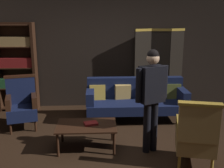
{
  "coord_description": "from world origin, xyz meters",
  "views": [
    {
      "loc": [
        -0.25,
        -4.17,
        2.21
      ],
      "look_at": [
        0.0,
        0.8,
        0.95
      ],
      "focal_mm": 43.86,
      "sensor_mm": 36.0,
      "label": 1
    }
  ],
  "objects": [
    {
      "name": "armchair_wing_left",
      "position": [
        -1.79,
        1.09,
        0.49
      ],
      "size": [
        0.71,
        0.7,
        1.04
      ],
      "color": "black",
      "rests_on": "ground_plane"
    },
    {
      "name": "folding_screen",
      "position": [
        1.24,
        2.31,
        0.99
      ],
      "size": [
        1.3,
        0.33,
        1.9
      ],
      "color": "black",
      "rests_on": "ground_plane"
    },
    {
      "name": "ground_plane",
      "position": [
        0.0,
        0.0,
        0.0
      ],
      "size": [
        10.0,
        10.0,
        0.0
      ],
      "primitive_type": "plane",
      "color": "black"
    },
    {
      "name": "back_wall",
      "position": [
        0.0,
        2.45,
        1.4
      ],
      "size": [
        7.2,
        0.1,
        2.8
      ],
      "primitive_type": "cube",
      "color": "black",
      "rests_on": "ground_plane"
    },
    {
      "name": "velvet_couch",
      "position": [
        0.55,
        1.46,
        0.46
      ],
      "size": [
        2.12,
        0.78,
        0.88
      ],
      "color": "black",
      "rests_on": "ground_plane"
    },
    {
      "name": "armchair_gilt_accent",
      "position": [
        1.18,
        -0.5,
        0.49
      ],
      "size": [
        0.7,
        0.69,
        1.04
      ],
      "color": "#B78E33",
      "rests_on": "ground_plane"
    },
    {
      "name": "bookshelf",
      "position": [
        -2.15,
        2.19,
        1.07
      ],
      "size": [
        0.9,
        0.32,
        2.05
      ],
      "color": "black",
      "rests_on": "ground_plane"
    },
    {
      "name": "book_red_leather",
      "position": [
        -0.39,
        0.14,
        0.44
      ],
      "size": [
        0.26,
        0.22,
        0.03
      ],
      "primitive_type": "cube",
      "rotation": [
        0.0,
        0.0,
        0.28
      ],
      "color": "maroon",
      "rests_on": "coffee_table"
    },
    {
      "name": "standing_figure",
      "position": [
        0.59,
        -0.04,
        1.03
      ],
      "size": [
        0.55,
        0.36,
        1.7
      ],
      "color": "black",
      "rests_on": "ground_plane"
    },
    {
      "name": "coffee_table",
      "position": [
        -0.46,
        0.12,
        0.37
      ],
      "size": [
        1.0,
        0.64,
        0.42
      ],
      "color": "black",
      "rests_on": "ground_plane"
    }
  ]
}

